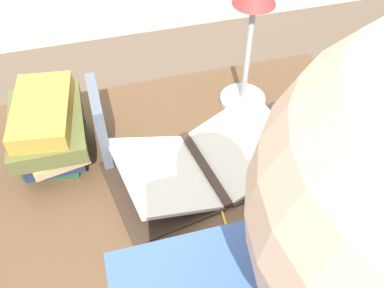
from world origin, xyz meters
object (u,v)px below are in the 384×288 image
(open_book, at_px, (205,163))
(pencil, at_px, (226,226))
(book_stack_tall, at_px, (48,128))
(reading_lamp, at_px, (253,13))
(book_standing_upright, at_px, (100,123))
(coffee_mug, at_px, (276,120))

(open_book, relative_size, pencil, 3.46)
(book_stack_tall, height_order, pencil, book_stack_tall)
(book_stack_tall, bearing_deg, reading_lamp, 6.55)
(book_standing_upright, relative_size, reading_lamp, 0.48)
(book_standing_upright, xyz_separation_m, reading_lamp, (0.48, 0.10, 0.22))
(reading_lamp, bearing_deg, coffee_mug, -71.37)
(coffee_mug, bearing_deg, pencil, -131.10)
(reading_lamp, bearing_deg, book_stack_tall, -173.45)
(book_stack_tall, relative_size, pencil, 1.82)
(book_stack_tall, distance_m, reading_lamp, 0.67)
(open_book, bearing_deg, book_stack_tall, 145.85)
(book_standing_upright, bearing_deg, open_book, -31.64)
(open_book, bearing_deg, pencil, -99.75)
(book_stack_tall, height_order, book_standing_upright, book_standing_upright)
(book_stack_tall, xyz_separation_m, pencil, (0.42, -0.39, -0.10))
(open_book, height_order, book_stack_tall, book_stack_tall)
(open_book, xyz_separation_m, coffee_mug, (0.26, 0.10, 0.01))
(book_standing_upright, xyz_separation_m, pencil, (0.27, -0.36, -0.11))
(coffee_mug, bearing_deg, reading_lamp, 108.63)
(coffee_mug, relative_size, pencil, 0.63)
(reading_lamp, height_order, pencil, reading_lamp)
(book_standing_upright, bearing_deg, coffee_mug, -7.46)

